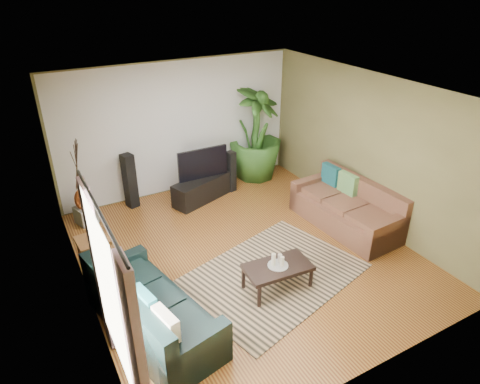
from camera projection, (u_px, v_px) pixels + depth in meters
floor at (246, 253)px, 7.12m from camera, size 5.50×5.50×0.00m
ceiling at (247, 92)px, 5.88m from camera, size 5.50×5.50×0.00m
wall_back at (179, 128)px, 8.64m from camera, size 5.00×0.00×5.00m
wall_front at (380, 282)px, 4.37m from camera, size 5.00×0.00×5.00m
wall_left at (76, 221)px, 5.43m from camera, size 0.00×5.50×5.50m
wall_right at (369, 150)px, 7.58m from camera, size 0.00×5.50×5.50m
backwall_panel at (179, 128)px, 8.63m from camera, size 4.90×0.00×4.90m
window_pane at (107, 291)px, 4.17m from camera, size 0.00×1.80×1.80m
curtain_near at (138, 362)px, 3.73m from camera, size 0.08×0.35×2.20m
curtain_far at (99, 269)px, 4.89m from camera, size 0.08×0.35×2.20m
curtain_rod at (98, 210)px, 3.78m from camera, size 0.03×1.90×0.03m
sofa_left at (152, 304)px, 5.41m from camera, size 1.32×2.24×0.85m
sofa_right at (346, 205)px, 7.69m from camera, size 1.05×2.11×0.85m
area_rug at (272, 275)px, 6.59m from camera, size 3.07×2.52×0.01m
coffee_table at (277, 277)px, 6.26m from camera, size 1.01×0.60×0.40m
candle_tray at (278, 265)px, 6.16m from camera, size 0.30×0.30×0.01m
candle_tall at (274, 260)px, 6.11m from camera, size 0.06×0.06×0.19m
candle_mid at (282, 261)px, 6.11m from camera, size 0.06×0.06×0.15m
candle_short at (280, 258)px, 6.21m from camera, size 0.06×0.06×0.12m
tv_stand at (204, 188)px, 8.71m from camera, size 1.48×0.88×0.47m
television at (203, 163)px, 8.48m from camera, size 1.04×0.06×0.61m
speaker_left at (130, 181)px, 8.29m from camera, size 0.25×0.27×1.10m
speaker_right at (231, 171)px, 8.95m from camera, size 0.19×0.21×0.88m
potted_plant at (256, 133)px, 9.30m from camera, size 1.63×1.63×2.09m
plant_pot at (255, 170)px, 9.71m from camera, size 0.39×0.39×0.30m
pedestal at (86, 215)px, 7.91m from camera, size 0.42×0.42×0.33m
vase at (83, 199)px, 7.76m from camera, size 0.31×0.31×0.43m
side_table at (94, 252)px, 6.71m from camera, size 0.50×0.50×0.50m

